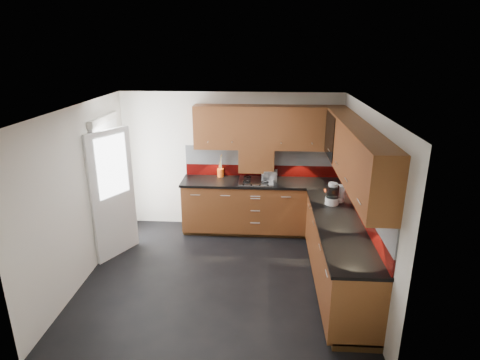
# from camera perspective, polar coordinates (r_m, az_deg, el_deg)

# --- Properties ---
(room) EXTENTS (4.00, 3.80, 2.64)m
(room) POSITION_cam_1_polar(r_m,az_deg,el_deg) (5.26, -2.96, 0.43)
(room) COLOR black
(base_cabinets) EXTENTS (2.70, 3.20, 0.95)m
(base_cabinets) POSITION_cam_1_polar(r_m,az_deg,el_deg) (6.31, 7.69, -6.88)
(base_cabinets) COLOR #5F2F15
(base_cabinets) RESTS_ON room
(countertop) EXTENTS (2.72, 3.22, 0.04)m
(countertop) POSITION_cam_1_polar(r_m,az_deg,el_deg) (6.11, 7.77, -2.86)
(countertop) COLOR black
(countertop) RESTS_ON base_cabinets
(backsplash) EXTENTS (2.70, 3.20, 0.54)m
(backsplash) POSITION_cam_1_polar(r_m,az_deg,el_deg) (6.24, 9.79, 0.35)
(backsplash) COLOR maroon
(backsplash) RESTS_ON countertop
(upper_cabinets) EXTENTS (2.50, 3.20, 0.72)m
(upper_cabinets) POSITION_cam_1_polar(r_m,az_deg,el_deg) (5.92, 9.81, 5.68)
(upper_cabinets) COLOR #5F2F15
(upper_cabinets) RESTS_ON room
(extractor_hood) EXTENTS (0.60, 0.33, 0.40)m
(extractor_hood) POSITION_cam_1_polar(r_m,az_deg,el_deg) (6.86, 2.36, 2.91)
(extractor_hood) COLOR #5F2F15
(extractor_hood) RESTS_ON room
(glass_cabinet) EXTENTS (0.32, 0.80, 0.66)m
(glass_cabinet) POSITION_cam_1_polar(r_m,az_deg,el_deg) (6.26, 13.96, 6.36)
(glass_cabinet) COLOR black
(glass_cabinet) RESTS_ON room
(back_door) EXTENTS (0.42, 1.19, 2.04)m
(back_door) POSITION_cam_1_polar(r_m,az_deg,el_deg) (6.53, -17.83, -1.09)
(back_door) COLOR white
(back_door) RESTS_ON room
(gas_hob) EXTENTS (0.59, 0.51, 0.05)m
(gas_hob) POSITION_cam_1_polar(r_m,az_deg,el_deg) (6.80, 2.29, -0.11)
(gas_hob) COLOR silver
(gas_hob) RESTS_ON countertop
(utensil_pot) EXTENTS (0.12, 0.12, 0.41)m
(utensil_pot) POSITION_cam_1_polar(r_m,az_deg,el_deg) (7.03, -2.79, 1.22)
(utensil_pot) COLOR #E45B15
(utensil_pot) RESTS_ON countertop
(toaster) EXTENTS (0.27, 0.18, 0.19)m
(toaster) POSITION_cam_1_polar(r_m,az_deg,el_deg) (6.84, 4.22, 0.66)
(toaster) COLOR silver
(toaster) RESTS_ON countertop
(food_processor) EXTENTS (0.20, 0.20, 0.33)m
(food_processor) POSITION_cam_1_polar(r_m,az_deg,el_deg) (5.95, 12.99, -2.04)
(food_processor) COLOR white
(food_processor) RESTS_ON countertop
(paper_towel) EXTENTS (0.14, 0.14, 0.26)m
(paper_towel) POSITION_cam_1_polar(r_m,az_deg,el_deg) (6.07, 14.06, -1.89)
(paper_towel) COLOR white
(paper_towel) RESTS_ON countertop
(orange_cloth) EXTENTS (0.14, 0.12, 0.01)m
(orange_cloth) POSITION_cam_1_polar(r_m,az_deg,el_deg) (6.51, 12.49, -1.49)
(orange_cloth) COLOR red
(orange_cloth) RESTS_ON countertop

